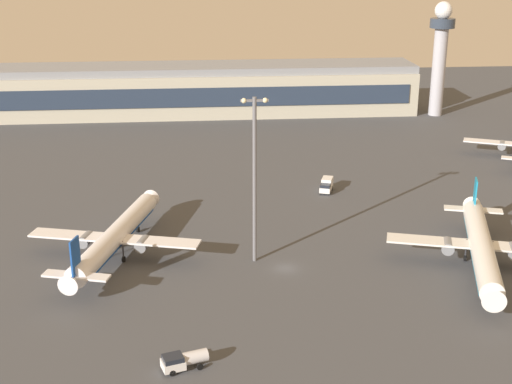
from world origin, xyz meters
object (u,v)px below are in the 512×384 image
at_px(airplane_near_gate, 115,237).
at_px(control_tower, 440,51).
at_px(airplane_terminal_side, 481,245).
at_px(fuel_truck, 183,360).
at_px(catering_truck, 327,185).
at_px(apron_light_east, 255,172).

bearing_deg(airplane_near_gate, control_tower, 63.41).
distance_m(airplane_terminal_side, airplane_near_gate, 65.55).
xyz_separation_m(airplane_terminal_side, airplane_near_gate, (-64.79, 9.97, -0.12)).
bearing_deg(fuel_truck, control_tower, -47.43).
bearing_deg(fuel_truck, catering_truck, -42.32).
xyz_separation_m(catering_truck, fuel_truck, (-32.47, -69.98, -0.21)).
bearing_deg(airplane_terminal_side, control_tower, -88.05).
xyz_separation_m(control_tower, apron_light_east, (-70.28, -109.91, -4.46)).
distance_m(control_tower, airplane_near_gate, 143.74).
relative_size(control_tower, airplane_near_gate, 0.92).
xyz_separation_m(airplane_terminal_side, fuel_truck, (-52.17, -27.62, -2.74)).
bearing_deg(control_tower, fuel_truck, -119.99).
bearing_deg(airplane_near_gate, catering_truck, 51.12).
height_order(catering_truck, fuel_truck, catering_truck).
relative_size(control_tower, catering_truck, 6.05).
distance_m(airplane_terminal_side, catering_truck, 46.79).
bearing_deg(airplane_near_gate, airplane_terminal_side, 6.68).
relative_size(airplane_terminal_side, catering_truck, 6.78).
bearing_deg(airplane_terminal_side, apron_light_east, 8.06).
xyz_separation_m(control_tower, airplane_terminal_side, (-30.70, -115.97, -17.30)).
bearing_deg(fuel_truck, airplane_near_gate, 1.12).
bearing_deg(control_tower, apron_light_east, -122.60).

